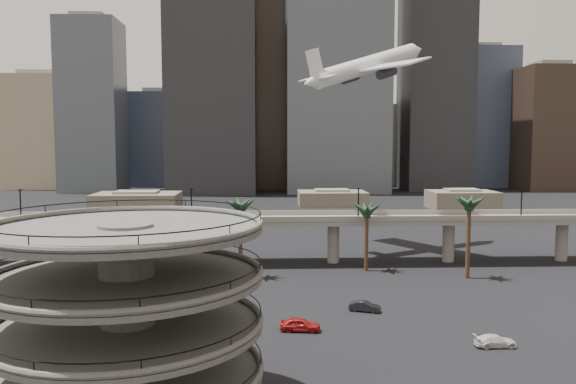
{
  "coord_description": "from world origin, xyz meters",
  "views": [
    {
      "loc": [
        -1.71,
        -49.07,
        22.87
      ],
      "look_at": [
        1.35,
        28.0,
        15.88
      ],
      "focal_mm": 35.0,
      "sensor_mm": 36.0,
      "label": 1
    }
  ],
  "objects_px": {
    "car_a": "(300,324)",
    "overpass": "(275,224)",
    "parking_ramp": "(127,302)",
    "airborne_jet": "(367,66)",
    "car_c": "(495,341)",
    "car_b": "(365,306)"
  },
  "relations": [
    {
      "from": "parking_ramp",
      "to": "car_c",
      "type": "distance_m",
      "value": 40.71
    },
    {
      "from": "airborne_jet",
      "to": "car_c",
      "type": "height_order",
      "value": "airborne_jet"
    },
    {
      "from": "car_a",
      "to": "car_c",
      "type": "relative_size",
      "value": 1.04
    },
    {
      "from": "car_a",
      "to": "overpass",
      "type": "bearing_deg",
      "value": 11.19
    },
    {
      "from": "airborne_jet",
      "to": "car_b",
      "type": "distance_m",
      "value": 59.77
    },
    {
      "from": "airborne_jet",
      "to": "car_a",
      "type": "distance_m",
      "value": 67.32
    },
    {
      "from": "overpass",
      "to": "car_a",
      "type": "height_order",
      "value": "overpass"
    },
    {
      "from": "overpass",
      "to": "car_a",
      "type": "xyz_separation_m",
      "value": [
        2.36,
        -38.22,
        -6.52
      ]
    },
    {
      "from": "parking_ramp",
      "to": "airborne_jet",
      "type": "bearing_deg",
      "value": 66.17
    },
    {
      "from": "airborne_jet",
      "to": "car_b",
      "type": "xyz_separation_m",
      "value": [
        -8.03,
        -45.53,
        -37.88
      ]
    },
    {
      "from": "parking_ramp",
      "to": "airborne_jet",
      "type": "relative_size",
      "value": 0.72
    },
    {
      "from": "overpass",
      "to": "car_c",
      "type": "relative_size",
      "value": 28.0
    },
    {
      "from": "car_a",
      "to": "car_b",
      "type": "distance_m",
      "value": 11.85
    },
    {
      "from": "parking_ramp",
      "to": "airborne_jet",
      "type": "distance_m",
      "value": 85.63
    },
    {
      "from": "overpass",
      "to": "car_b",
      "type": "bearing_deg",
      "value": -69.39
    },
    {
      "from": "airborne_jet",
      "to": "car_c",
      "type": "distance_m",
      "value": 70.3
    },
    {
      "from": "overpass",
      "to": "parking_ramp",
      "type": "bearing_deg",
      "value": -102.43
    },
    {
      "from": "parking_ramp",
      "to": "car_c",
      "type": "xyz_separation_m",
      "value": [
        36.83,
        14.72,
        -9.16
      ]
    },
    {
      "from": "car_a",
      "to": "car_b",
      "type": "height_order",
      "value": "car_a"
    },
    {
      "from": "airborne_jet",
      "to": "car_b",
      "type": "height_order",
      "value": "airborne_jet"
    },
    {
      "from": "overpass",
      "to": "airborne_jet",
      "type": "distance_m",
      "value": 39.72
    },
    {
      "from": "airborne_jet",
      "to": "car_a",
      "type": "bearing_deg",
      "value": -141.14
    }
  ]
}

